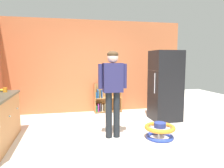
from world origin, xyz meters
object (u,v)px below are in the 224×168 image
object	(u,v)px
bookshelf	(106,100)
orange_cup	(5,90)
standing_person	(113,86)
banana_bunch	(1,90)
refrigerator	(165,86)
baby_walker	(160,131)

from	to	relation	value
bookshelf	orange_cup	world-z (taller)	orange_cup
standing_person	banana_bunch	xyz separation A→B (m)	(-2.20, 0.70, -0.12)
refrigerator	baby_walker	world-z (taller)	refrigerator
standing_person	refrigerator	bearing A→B (deg)	31.11
standing_person	baby_walker	size ratio (longest dim) A/B	2.84
orange_cup	standing_person	bearing A→B (deg)	-14.78
refrigerator	bookshelf	bearing A→B (deg)	140.28
refrigerator	banana_bunch	bearing A→B (deg)	-176.00
refrigerator	baby_walker	size ratio (longest dim) A/B	2.95
standing_person	baby_walker	xyz separation A→B (m)	(0.89, -0.26, -0.89)
banana_bunch	orange_cup	bearing A→B (deg)	-52.74
refrigerator	banana_bunch	xyz separation A→B (m)	(-3.79, -0.27, 0.04)
baby_walker	orange_cup	bearing A→B (deg)	164.79
banana_bunch	orange_cup	distance (m)	0.18
standing_person	orange_cup	distance (m)	2.16
baby_walker	banana_bunch	xyz separation A→B (m)	(-3.09, 0.96, 0.77)
banana_bunch	bookshelf	bearing A→B (deg)	29.44
refrigerator	orange_cup	distance (m)	3.71
bookshelf	standing_person	size ratio (longest dim) A/B	0.49
standing_person	orange_cup	bearing A→B (deg)	165.22
banana_bunch	refrigerator	bearing A→B (deg)	4.00
baby_walker	orange_cup	xyz separation A→B (m)	(-2.98, 0.81, 0.79)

